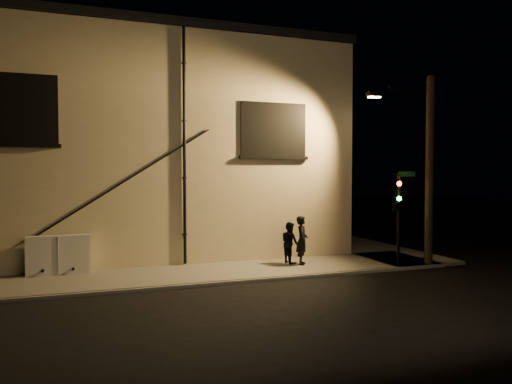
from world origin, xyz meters
name	(u,v)px	position (x,y,z in m)	size (l,w,h in m)	color
ground	(262,281)	(0.00, 0.00, 0.00)	(90.00, 90.00, 0.00)	black
sidewalk	(251,255)	(1.22, 4.39, 0.06)	(21.00, 16.00, 0.12)	slate
building	(130,150)	(-3.00, 8.99, 4.40)	(16.20, 12.23, 8.80)	beige
utility_cabinet	(58,255)	(-5.97, 2.70, 0.75)	(1.91, 0.32, 1.25)	silver
pedestrian_a	(302,240)	(2.11, 1.55, 0.98)	(0.63, 0.41, 1.72)	black
pedestrian_b	(290,242)	(1.82, 1.96, 0.86)	(0.72, 0.56, 1.48)	black
traffic_signal	(396,202)	(5.30, 0.50, 2.33)	(1.22, 1.93, 3.30)	black
streetlamp_pole	(426,165)	(6.34, 0.22, 3.64)	(2.02, 1.38, 6.80)	black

